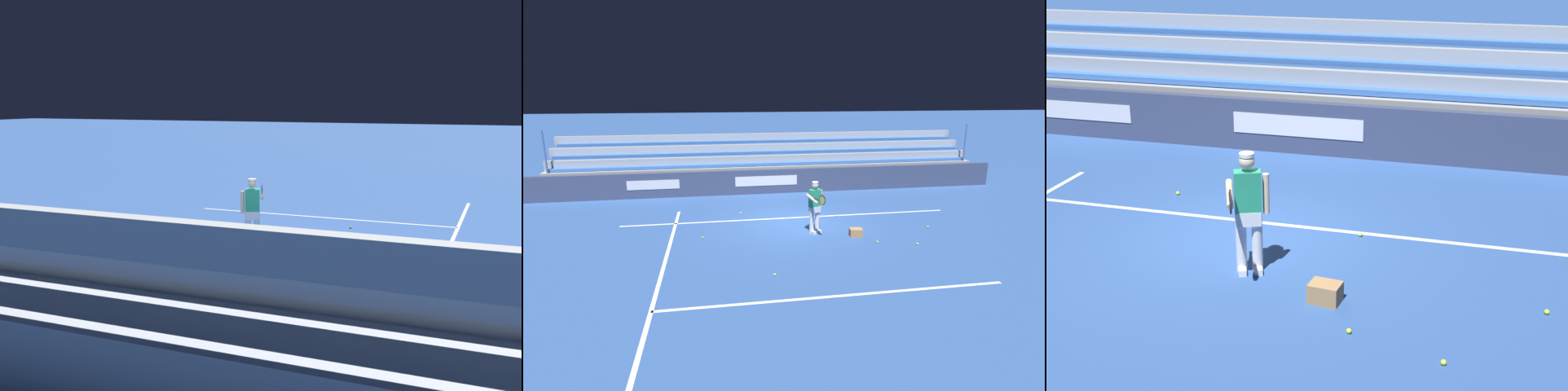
% 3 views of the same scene
% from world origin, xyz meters
% --- Properties ---
extents(ground_plane, '(160.00, 160.00, 0.00)m').
position_xyz_m(ground_plane, '(0.00, 0.00, 0.00)').
color(ground_plane, '#2D5193').
extents(court_baseline_white, '(12.00, 0.10, 0.01)m').
position_xyz_m(court_baseline_white, '(0.00, -0.50, 0.00)').
color(court_baseline_white, white).
rests_on(court_baseline_white, ground).
extents(back_wall_sponsor_board, '(21.28, 0.25, 1.10)m').
position_xyz_m(back_wall_sponsor_board, '(0.01, -4.40, 0.55)').
color(back_wall_sponsor_board, '#384260').
rests_on(back_wall_sponsor_board, ground).
extents(bleacher_stand, '(20.22, 2.40, 2.95)m').
position_xyz_m(bleacher_stand, '(0.00, -6.23, 0.73)').
color(bleacher_stand, '#9EA3A8').
rests_on(bleacher_stand, ground).
extents(tennis_player, '(0.57, 1.08, 1.71)m').
position_xyz_m(tennis_player, '(-0.49, 1.22, 0.89)').
color(tennis_player, silver).
rests_on(tennis_player, ground).
extents(ball_box_cardboard, '(0.43, 0.34, 0.26)m').
position_xyz_m(ball_box_cardboard, '(-1.72, 1.78, 0.13)').
color(ball_box_cardboard, '#A87F51').
rests_on(ball_box_cardboard, ground).
extents(tennis_ball_toward_net, '(0.07, 0.07, 0.07)m').
position_xyz_m(tennis_ball_toward_net, '(-4.44, 1.37, 0.03)').
color(tennis_ball_toward_net, '#CCE533').
rests_on(tennis_ball_toward_net, ground).
extents(tennis_ball_far_left, '(0.07, 0.07, 0.07)m').
position_xyz_m(tennis_ball_far_left, '(-1.74, -0.38, 0.03)').
color(tennis_ball_far_left, '#CCE533').
rests_on(tennis_ball_far_left, ground).
extents(tennis_ball_by_box, '(0.07, 0.07, 0.07)m').
position_xyz_m(tennis_ball_by_box, '(-2.18, 2.46, 0.03)').
color(tennis_ball_by_box, '#CCE533').
rests_on(tennis_ball_by_box, ground).
extents(tennis_ball_midcourt, '(0.07, 0.07, 0.07)m').
position_xyz_m(tennis_ball_midcourt, '(-3.31, 2.83, 0.03)').
color(tennis_ball_midcourt, '#CCE533').
rests_on(tennis_ball_midcourt, ground).
extents(tennis_ball_far_right, '(0.07, 0.07, 0.07)m').
position_xyz_m(tennis_ball_far_right, '(1.78, -1.33, 0.03)').
color(tennis_ball_far_right, '#CCE533').
rests_on(tennis_ball_far_right, ground).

